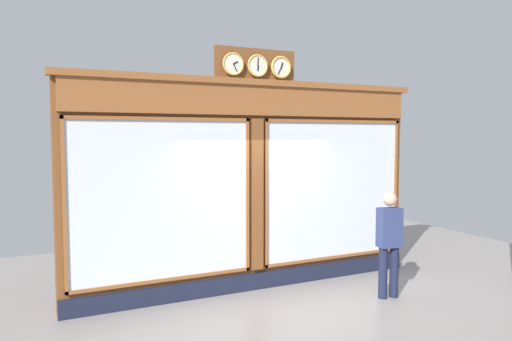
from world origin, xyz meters
TOP-DOWN VIEW (x-y plane):
  - shop_facade at (-0.00, -0.13)m, footprint 6.32×0.42m
  - pedestrian at (-1.70, 1.32)m, footprint 0.39×0.27m

SIDE VIEW (x-z plane):
  - pedestrian at x=-1.70m, z-range 0.09..1.78m
  - shop_facade at x=0.00m, z-range -0.24..3.75m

